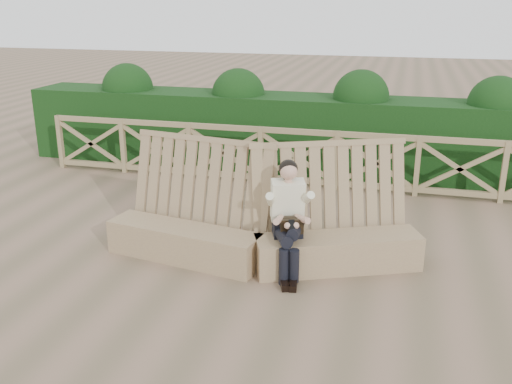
# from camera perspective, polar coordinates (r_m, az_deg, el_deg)

# --- Properties ---
(ground) EXTENTS (60.00, 60.00, 0.00)m
(ground) POSITION_cam_1_polar(r_m,az_deg,el_deg) (7.62, -0.95, -7.35)
(ground) COLOR brown
(ground) RESTS_ON ground
(bench) EXTENTS (4.22, 1.55, 1.59)m
(bench) POSITION_cam_1_polar(r_m,az_deg,el_deg) (7.59, 0.43, -4.14)
(bench) COLOR #87684D
(bench) RESTS_ON ground
(woman) EXTENTS (0.55, 0.94, 1.46)m
(woman) POSITION_cam_1_polar(r_m,az_deg,el_deg) (7.19, 3.26, -2.27)
(woman) COLOR black
(woman) RESTS_ON ground
(guardrail) EXTENTS (10.10, 0.09, 1.10)m
(guardrail) POSITION_cam_1_polar(r_m,az_deg,el_deg) (10.63, 4.19, 3.43)
(guardrail) COLOR olive
(guardrail) RESTS_ON ground
(hedge) EXTENTS (12.00, 1.20, 1.50)m
(hedge) POSITION_cam_1_polar(r_m,az_deg,el_deg) (11.73, 5.32, 5.85)
(hedge) COLOR black
(hedge) RESTS_ON ground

